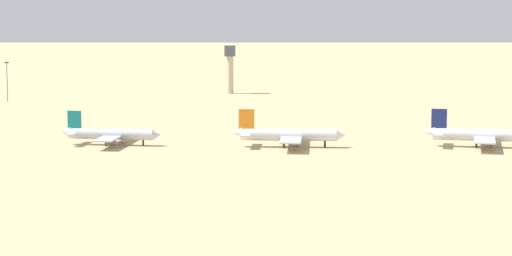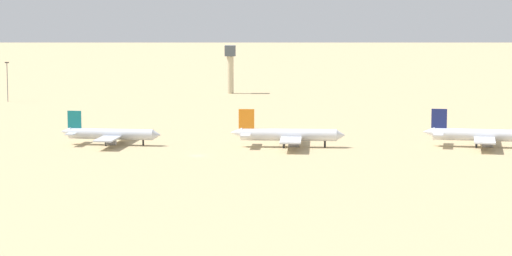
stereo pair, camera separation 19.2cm
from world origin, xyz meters
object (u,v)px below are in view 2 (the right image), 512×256
at_px(parked_jet_navy_4, 480,135).
at_px(light_pole_west, 7,79).
at_px(parked_jet_teal_2, 110,134).
at_px(control_tower, 230,65).
at_px(parked_jet_orange_3, 287,135).

distance_m(parked_jet_navy_4, light_pole_west, 227.48).
distance_m(parked_jet_teal_2, light_pole_west, 148.24).
xyz_separation_m(parked_jet_teal_2, control_tower, (35.38, 171.76, 10.19)).
bearing_deg(parked_jet_navy_4, control_tower, 125.77).
distance_m(parked_jet_teal_2, parked_jet_orange_3, 56.64).
relative_size(parked_jet_teal_2, parked_jet_navy_4, 0.92).
distance_m(parked_jet_teal_2, parked_jet_navy_4, 117.29).
relative_size(control_tower, light_pole_west, 1.30).
distance_m(parked_jet_navy_4, control_tower, 195.44).
bearing_deg(parked_jet_navy_4, parked_jet_orange_3, -169.53).
xyz_separation_m(parked_jet_navy_4, control_tower, (-81.78, 177.24, 9.85)).
xyz_separation_m(parked_jet_orange_3, control_tower, (-21.04, 176.67, 9.82)).
height_order(control_tower, light_pole_west, control_tower).
bearing_deg(control_tower, parked_jet_teal_2, -101.64).
height_order(parked_jet_orange_3, light_pole_west, light_pole_west).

